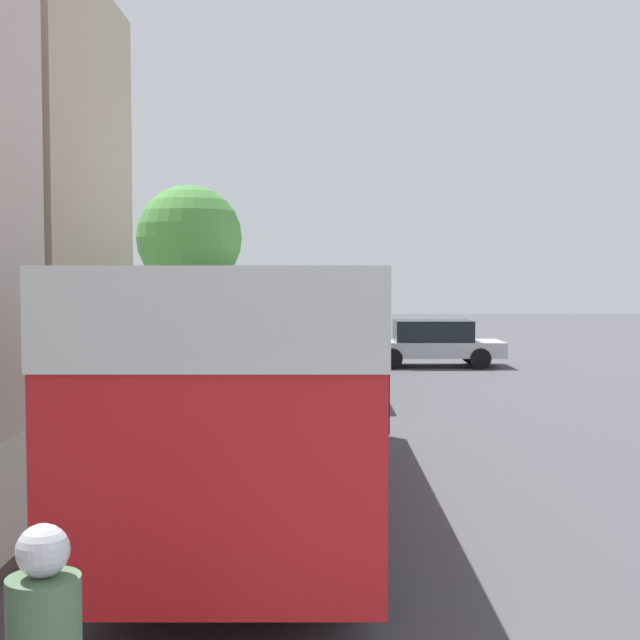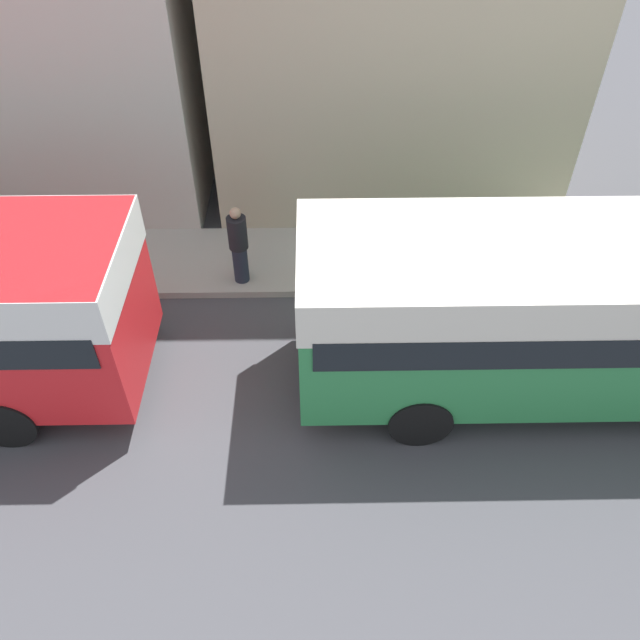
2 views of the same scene
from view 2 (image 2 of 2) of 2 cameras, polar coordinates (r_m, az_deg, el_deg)
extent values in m
cylinder|color=black|center=(12.22, -23.41, 0.12)|extent=(0.28, 1.00, 1.00)
cylinder|color=black|center=(10.80, -26.81, -8.23)|extent=(0.28, 1.00, 1.00)
cube|color=#2D8447|center=(10.61, 25.05, 0.99)|extent=(2.51, 9.61, 2.42)
cube|color=silver|center=(10.12, 26.44, 4.55)|extent=(2.53, 9.66, 0.73)
cube|color=black|center=(10.43, 25.53, 2.22)|extent=(2.56, 9.22, 0.53)
cylinder|color=black|center=(11.34, 7.57, 0.26)|extent=(0.28, 1.00, 1.00)
cylinder|color=black|center=(9.80, 9.10, -8.94)|extent=(0.28, 1.00, 1.00)
cylinder|color=#232838|center=(12.46, -7.26, 5.14)|extent=(0.30, 0.30, 0.80)
cylinder|color=black|center=(12.02, -7.57, 7.90)|extent=(0.37, 0.37, 0.67)
sphere|color=tan|center=(11.78, -7.77, 9.66)|extent=(0.22, 0.22, 0.22)
camera|label=1|loc=(21.01, -67.71, 0.89)|focal=50.00mm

